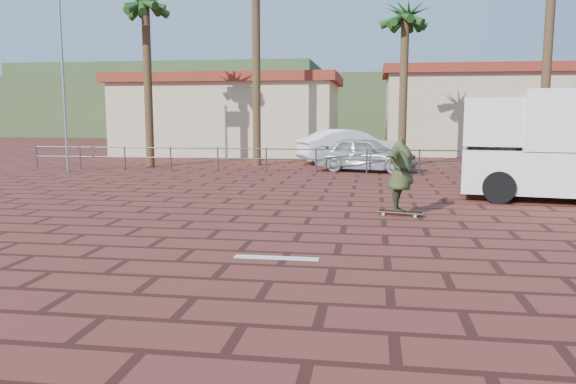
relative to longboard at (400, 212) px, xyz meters
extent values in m
plane|color=maroon|center=(-2.88, -3.00, -0.09)|extent=(120.00, 120.00, 0.00)
cube|color=white|center=(-2.18, -4.20, -0.08)|extent=(1.40, 0.22, 0.01)
cylinder|color=#47494F|center=(-14.88, 9.00, 0.41)|extent=(0.06, 0.06, 1.00)
cylinder|color=#47494F|center=(-12.88, 9.00, 0.41)|extent=(0.06, 0.06, 1.00)
cylinder|color=#47494F|center=(-10.88, 9.00, 0.41)|extent=(0.06, 0.06, 1.00)
cylinder|color=#47494F|center=(-8.88, 9.00, 0.41)|extent=(0.06, 0.06, 1.00)
cylinder|color=#47494F|center=(-6.88, 9.00, 0.41)|extent=(0.06, 0.06, 1.00)
cylinder|color=#47494F|center=(-4.88, 9.00, 0.41)|extent=(0.06, 0.06, 1.00)
cylinder|color=#47494F|center=(-2.88, 9.00, 0.41)|extent=(0.06, 0.06, 1.00)
cylinder|color=#47494F|center=(-0.88, 9.00, 0.41)|extent=(0.06, 0.06, 1.00)
cylinder|color=#47494F|center=(1.12, 9.00, 0.41)|extent=(0.06, 0.06, 1.00)
cylinder|color=#47494F|center=(3.12, 9.00, 0.41)|extent=(0.06, 0.06, 1.00)
cylinder|color=#47494F|center=(5.12, 9.00, 0.41)|extent=(0.06, 0.06, 1.00)
cylinder|color=#47494F|center=(-2.88, 9.00, 0.86)|extent=(24.00, 0.05, 0.05)
cylinder|color=#47494F|center=(-2.88, 9.00, 0.46)|extent=(24.00, 0.05, 0.05)
cylinder|color=gray|center=(-12.88, 8.00, 3.91)|extent=(0.10, 0.10, 8.00)
cylinder|color=brown|center=(-10.38, 10.50, 3.41)|extent=(0.36, 0.36, 7.00)
sphere|color=#23541C|center=(-10.38, 10.50, 6.96)|extent=(2.40, 2.40, 2.40)
cylinder|color=brown|center=(-5.88, 12.00, 4.01)|extent=(0.36, 0.36, 8.20)
cylinder|color=brown|center=(0.62, 12.50, 3.16)|extent=(0.36, 0.36, 6.50)
sphere|color=#23541C|center=(0.62, 12.50, 6.46)|extent=(2.40, 2.40, 2.40)
cylinder|color=brown|center=(6.12, 11.00, 3.81)|extent=(0.36, 0.36, 7.80)
cube|color=beige|center=(-8.88, 19.00, 1.91)|extent=(12.00, 7.00, 4.00)
cube|color=maroon|center=(-8.88, 19.00, 4.16)|extent=(12.60, 7.60, 0.50)
cube|color=beige|center=(5.12, 21.00, 2.16)|extent=(10.00, 6.00, 4.50)
cube|color=maroon|center=(5.12, 21.00, 4.66)|extent=(10.60, 6.60, 0.50)
cube|color=#384C28|center=(-2.88, 47.00, 2.91)|extent=(70.00, 18.00, 6.00)
cube|color=#384C28|center=(-24.88, 53.00, 3.91)|extent=(35.00, 14.00, 8.00)
cube|color=olive|center=(0.00, 0.00, 0.01)|extent=(1.09, 0.47, 0.02)
cube|color=black|center=(0.00, 0.00, 0.02)|extent=(1.04, 0.44, 0.00)
cube|color=silver|center=(-0.36, 0.08, -0.02)|extent=(0.10, 0.18, 0.03)
cube|color=silver|center=(0.36, -0.08, -0.02)|extent=(0.10, 0.18, 0.03)
cylinder|color=#A7EA31|center=(-0.38, -0.02, -0.05)|extent=(0.07, 0.04, 0.07)
cylinder|color=#A7EA31|center=(-0.33, 0.19, -0.05)|extent=(0.07, 0.04, 0.07)
cylinder|color=#A7EA31|center=(0.33, -0.19, -0.05)|extent=(0.07, 0.04, 0.07)
cylinder|color=#A7EA31|center=(0.38, 0.02, -0.05)|extent=(0.07, 0.04, 0.07)
imported|color=#394324|center=(0.00, 0.00, 0.88)|extent=(1.01, 2.18, 1.72)
cube|color=white|center=(4.74, 3.06, 0.71)|extent=(6.07, 3.28, 1.17)
cube|color=white|center=(2.74, 3.40, 2.05)|extent=(2.07, 2.60, 1.28)
cube|color=black|center=(2.06, 3.51, 1.57)|extent=(0.37, 1.80, 0.69)
cylinder|color=black|center=(2.66, 2.28, 0.34)|extent=(0.89, 0.44, 0.85)
cylinder|color=black|center=(3.04, 4.48, 0.34)|extent=(0.89, 0.44, 0.85)
imported|color=#B1B3B9|center=(-0.93, 10.00, 0.62)|extent=(4.40, 2.64, 1.40)
imported|color=white|center=(-1.72, 13.50, 0.72)|extent=(5.14, 3.76, 1.61)
camera|label=1|loc=(-0.64, -13.06, 2.28)|focal=35.00mm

